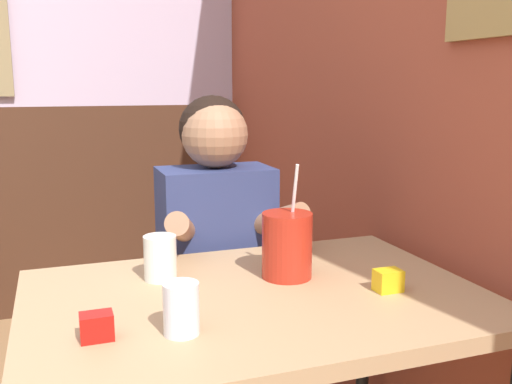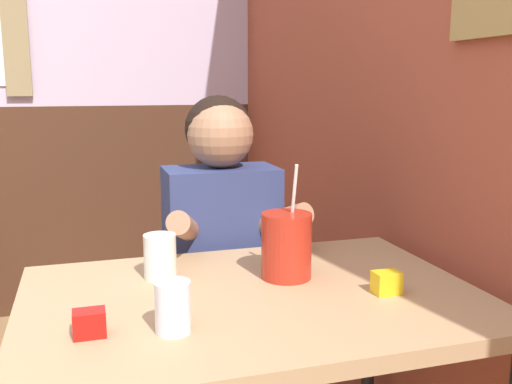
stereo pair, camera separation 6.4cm
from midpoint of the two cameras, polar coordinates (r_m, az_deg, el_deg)
brick_wall_right at (r=2.13m, az=7.33°, el=14.41°), size 0.08×4.39×2.70m
main_table at (r=1.33m, az=-1.41°, el=-13.14°), size 1.02×0.70×0.75m
person_seated at (r=1.81m, az=-4.96°, el=-8.43°), size 0.42×0.40×1.18m
cocktail_pitcher at (r=1.38m, az=1.80°, el=-5.34°), size 0.12×0.12×0.28m
glass_near_pitcher at (r=1.10m, az=-9.17°, el=-11.45°), size 0.07×0.07×0.10m
glass_center at (r=1.40m, az=-10.86°, el=-6.48°), size 0.08×0.08×0.11m
condiment_ketchup at (r=1.12m, az=-17.26°, el=-12.74°), size 0.06×0.04×0.05m
condiment_mustard at (r=1.33m, az=11.73°, el=-8.67°), size 0.06×0.04×0.05m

